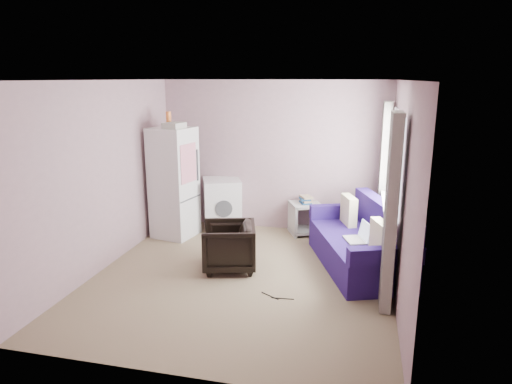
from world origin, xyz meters
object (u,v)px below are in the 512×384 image
side_table (305,216)px  sofa (362,244)px  washing_machine (222,203)px  armchair (229,244)px  fridge (174,182)px

side_table → sofa: 1.53m
washing_machine → sofa: size_ratio=0.40×
armchair → washing_machine: washing_machine is taller
armchair → fridge: (-1.24, 1.11, 0.55)m
sofa → armchair: bearing=175.1°
washing_machine → side_table: (1.42, 0.06, -0.15)m
fridge → side_table: 2.22m
fridge → sofa: fridge is taller
fridge → sofa: 3.11m
side_table → washing_machine: bearing=-177.6°
fridge → washing_machine: 0.94m
fridge → washing_machine: (0.64, 0.52, -0.45)m
side_table → armchair: bearing=-116.0°
washing_machine → armchair: bearing=-92.2°
armchair → side_table: size_ratio=1.09×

